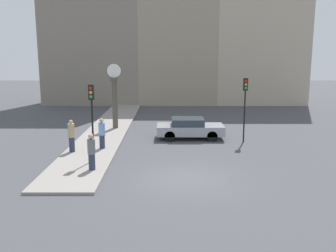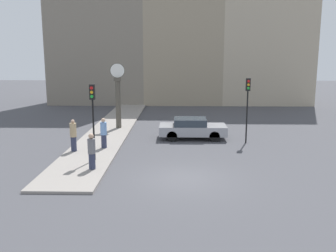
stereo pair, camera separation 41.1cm
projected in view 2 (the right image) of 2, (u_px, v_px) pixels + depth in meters
ground_plane at (183, 179)px, 16.62m from camera, size 120.00×120.00×0.00m
sidewalk_corner at (112, 129)px, 27.13m from camera, size 2.88×25.23×0.12m
building_row at (175, 23)px, 39.98m from camera, size 28.03×5.00×19.54m
sedan_car at (192, 128)px, 24.26m from camera, size 4.31×1.90×1.34m
traffic_light_near at (93, 106)px, 18.56m from camera, size 0.26×0.24×3.86m
traffic_light_far at (248, 97)px, 22.69m from camera, size 0.26×0.24×4.00m
street_clock at (118, 97)px, 26.90m from camera, size 1.07×0.50×4.67m
pedestrian_tan_coat at (73, 135)px, 20.64m from camera, size 0.36×0.36×1.78m
pedestrian_blue_stripe at (104, 133)px, 21.37m from camera, size 0.36×0.36×1.74m
pedestrian_grey_jacket at (92, 151)px, 17.44m from camera, size 0.36×0.36×1.71m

